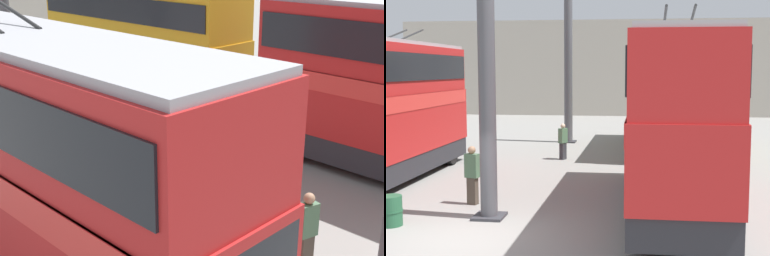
% 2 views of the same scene
% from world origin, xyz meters
% --- Properties ---
extents(support_column_far, '(0.85, 0.85, 8.53)m').
position_xyz_m(support_column_far, '(17.72, 0.00, 4.14)').
color(support_column_far, '#4C4C51').
rests_on(support_column_far, ground_plane).
extents(bus_left_far, '(10.66, 2.54, 5.67)m').
position_xyz_m(bus_left_far, '(15.96, -5.12, 2.87)').
color(bus_left_far, black).
rests_on(bus_left_far, ground_plane).
extents(bus_right_far, '(9.88, 2.54, 5.79)m').
position_xyz_m(bus_right_far, '(6.54, 5.12, 2.94)').
color(bus_right_far, black).
rests_on(bus_right_far, ground_plane).
extents(person_aisle_midway, '(0.48, 0.41, 1.67)m').
position_xyz_m(person_aisle_midway, '(11.86, -0.57, 0.88)').
color(person_aisle_midway, '#2D2D33').
rests_on(person_aisle_midway, ground_plane).
extents(person_aisle_foreground, '(0.34, 0.47, 1.81)m').
position_xyz_m(person_aisle_foreground, '(3.32, 0.94, 0.97)').
color(person_aisle_foreground, '#473D33').
rests_on(person_aisle_foreground, ground_plane).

